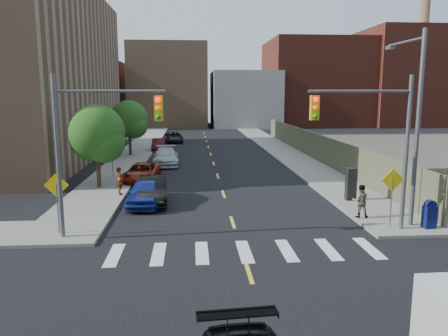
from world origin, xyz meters
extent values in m
plane|color=black|center=(0.00, 0.00, 0.00)|extent=(160.00, 160.00, 0.00)
cube|color=gray|center=(-7.75, 41.50, 0.07)|extent=(3.50, 73.00, 0.15)
cube|color=gray|center=(7.75, 41.50, 0.07)|extent=(3.50, 73.00, 0.15)
cube|color=#626546|center=(9.60, 28.00, 1.25)|extent=(0.12, 44.00, 2.50)
cube|color=#592319|center=(-22.00, 70.00, 6.00)|extent=(14.00, 18.00, 12.00)
cube|color=#8C6B4C|center=(-6.00, 72.00, 7.50)|extent=(14.00, 16.00, 15.00)
cube|color=gray|center=(8.00, 70.00, 5.00)|extent=(12.00, 16.00, 10.00)
cube|color=#592319|center=(22.00, 72.00, 8.00)|extent=(18.00, 18.00, 16.00)
cube|color=#592319|center=(38.00, 70.00, 9.00)|extent=(14.00, 16.00, 18.00)
cylinder|color=#8C6B4C|center=(42.00, 70.00, 14.00)|extent=(1.80, 1.80, 28.00)
cylinder|color=#59595E|center=(-7.50, 6.00, 3.50)|extent=(0.18, 0.18, 7.00)
cylinder|color=#59595E|center=(-5.25, 6.00, 6.30)|extent=(4.50, 0.12, 0.12)
cube|color=#E5A50C|center=(-3.30, 6.00, 5.60)|extent=(0.35, 0.30, 1.05)
cylinder|color=#59595E|center=(7.50, 6.00, 3.50)|extent=(0.18, 0.18, 7.00)
cylinder|color=#59595E|center=(5.25, 6.00, 6.30)|extent=(4.50, 0.12, 0.12)
cube|color=#E5A50C|center=(3.30, 6.00, 5.60)|extent=(0.35, 0.30, 1.05)
cylinder|color=#59595E|center=(8.20, 6.50, 4.50)|extent=(0.20, 0.20, 9.00)
cylinder|color=#59595E|center=(8.20, 8.20, 8.60)|extent=(0.12, 3.50, 0.12)
cube|color=#59595E|center=(8.20, 9.80, 8.50)|extent=(0.25, 0.60, 0.18)
cylinder|color=#59595E|center=(-7.80, 6.50, 1.20)|extent=(0.06, 0.06, 2.40)
cube|color=yellow|center=(-7.80, 6.50, 2.30)|extent=(1.06, 0.04, 1.06)
cylinder|color=#59595E|center=(7.20, 6.50, 1.20)|extent=(0.06, 0.06, 2.40)
cube|color=yellow|center=(7.20, 6.50, 2.30)|extent=(1.06, 0.04, 1.06)
cylinder|color=#59595E|center=(-7.80, 20.00, 1.20)|extent=(0.06, 0.06, 2.40)
cube|color=yellow|center=(-7.80, 20.00, 2.30)|extent=(1.06, 0.04, 1.06)
cylinder|color=#332114|center=(-8.00, 16.00, 1.32)|extent=(0.28, 0.28, 2.64)
sphere|color=#1E4313|center=(-8.00, 16.00, 3.72)|extent=(3.60, 3.60, 3.60)
sphere|color=#1E4313|center=(-7.50, 15.70, 3.12)|extent=(2.64, 2.64, 2.64)
sphere|color=#1E4313|center=(-8.40, 16.40, 3.30)|extent=(2.88, 2.88, 2.88)
cylinder|color=#332114|center=(-8.00, 31.00, 1.32)|extent=(0.28, 0.28, 2.64)
sphere|color=#1E4313|center=(-8.00, 31.00, 3.72)|extent=(3.60, 3.60, 3.60)
sphere|color=#1E4313|center=(-7.50, 30.70, 3.12)|extent=(2.64, 2.64, 2.64)
sphere|color=#1E4313|center=(-8.40, 31.40, 3.30)|extent=(2.88, 2.88, 2.88)
imported|color=navy|center=(-4.53, 11.68, 0.75)|extent=(2.04, 4.49, 1.49)
imported|color=black|center=(-4.20, 12.17, 0.75)|extent=(1.90, 4.65, 1.50)
imported|color=maroon|center=(-5.50, 18.42, 0.64)|extent=(2.53, 4.80, 1.29)
imported|color=#AEB2B6|center=(-4.20, 25.46, 0.76)|extent=(2.37, 5.34, 1.52)
imported|color=silver|center=(-4.50, 28.37, 0.68)|extent=(1.65, 3.99, 1.35)
imported|color=#3E0C13|center=(-5.50, 35.14, 0.65)|extent=(1.47, 4.01, 1.31)
imported|color=black|center=(-4.20, 43.15, 0.65)|extent=(2.62, 4.87, 1.30)
cube|color=#0D1551|center=(8.80, 6.00, 0.66)|extent=(0.58, 0.47, 1.02)
cylinder|color=#0D1551|center=(8.80, 6.00, 1.19)|extent=(0.55, 0.30, 0.52)
cube|color=black|center=(7.12, 11.41, 1.07)|extent=(0.56, 0.46, 1.85)
imported|color=gray|center=(-6.30, 13.78, 0.98)|extent=(0.56, 0.70, 1.67)
imported|color=gray|center=(6.32, 7.92, 0.97)|extent=(0.91, 0.77, 1.64)
camera|label=1|loc=(-1.96, -12.41, 6.24)|focal=35.00mm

